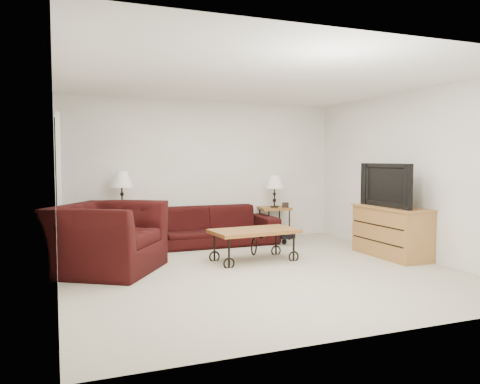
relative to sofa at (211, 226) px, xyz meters
name	(u,v)px	position (x,y,z in m)	size (l,w,h in m)	color
ground	(259,270)	(0.02, -2.02, -0.33)	(5.00, 5.00, 0.00)	#BCB3A0
wall_back	(204,172)	(0.02, 0.48, 0.92)	(5.00, 0.02, 2.50)	white
wall_front	(380,187)	(0.02, -4.52, 0.92)	(5.00, 0.02, 2.50)	white
wall_left	(55,179)	(-2.48, -2.02, 0.92)	(0.02, 5.00, 2.50)	white
wall_right	(412,174)	(2.52, -2.02, 0.92)	(0.02, 5.00, 2.50)	white
ceiling	(260,80)	(0.02, -2.02, 2.17)	(5.00, 5.00, 0.00)	white
doorway	(58,191)	(-2.45, -0.37, 0.69)	(0.08, 0.94, 2.04)	black
sofa	(211,226)	(0.00, 0.00, 0.00)	(2.25, 0.88, 0.66)	black
side_table_left	(123,230)	(-1.47, 0.18, -0.01)	(0.58, 0.58, 0.64)	#976126
side_table_right	(274,223)	(1.28, 0.18, -0.03)	(0.54, 0.54, 0.59)	#976126
lamp_left	(122,191)	(-1.47, 0.18, 0.63)	(0.36, 0.36, 0.64)	black
lamp_right	(274,191)	(1.28, 0.18, 0.55)	(0.33, 0.33, 0.59)	black
photo_frame_left	(114,208)	(-1.62, 0.03, 0.36)	(0.13, 0.02, 0.11)	black
photo_frame_right	(285,205)	(1.43, 0.03, 0.31)	(0.12, 0.02, 0.10)	black
coffee_table	(254,245)	(0.19, -1.45, -0.10)	(1.23, 0.67, 0.46)	#976126
armchair	(108,238)	(-1.86, -1.35, 0.12)	(1.37, 1.20, 0.89)	black
throw_pillow	(120,232)	(-1.71, -1.40, 0.19)	(0.40, 0.11, 0.40)	#C16718
tv_stand	(391,232)	(2.25, -1.91, 0.05)	(0.53, 1.27, 0.76)	#C38548
television	(391,185)	(2.23, -1.91, 0.76)	(1.13, 0.15, 0.65)	black
backpack	(284,230)	(1.18, -0.44, -0.08)	(0.39, 0.29, 0.50)	black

